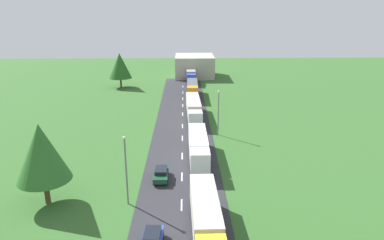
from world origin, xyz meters
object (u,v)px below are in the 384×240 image
object	(u,v)px
truck_fifth	(191,75)
lamppost_second	(126,167)
car_second	(152,240)
car_third	(161,174)
truck_second	(198,147)
truck_fourth	(192,89)
lamppost_third	(218,110)
truck_lead	(206,220)
tree_birch	(120,66)
tree_maple	(42,152)
distant_building	(194,66)
truck_third	(194,108)

from	to	relation	value
truck_fifth	lamppost_second	bearing A→B (deg)	-97.01
car_second	car_third	bearing A→B (deg)	90.05
truck_second	truck_fourth	distance (m)	37.21
truck_fifth	lamppost_third	distance (m)	44.70
truck_lead	tree_birch	size ratio (longest dim) A/B	1.44
truck_fourth	tree_maple	size ratio (longest dim) A/B	1.35
truck_second	truck_fifth	distance (m)	54.94
truck_second	car_second	distance (m)	19.69
truck_fifth	car_third	size ratio (longest dim) A/B	2.93
truck_fifth	distant_building	size ratio (longest dim) A/B	0.86
truck_second	lamppost_second	size ratio (longest dim) A/B	1.59
car_second	lamppost_third	bearing A→B (deg)	73.82
tree_maple	tree_birch	bearing A→B (deg)	91.88
truck_third	tree_birch	size ratio (longest dim) A/B	1.58
car_third	tree_birch	bearing A→B (deg)	104.51
truck_fifth	lamppost_third	bearing A→B (deg)	-85.27
truck_fourth	car_third	world-z (taller)	truck_fourth
truck_third	lamppost_second	world-z (taller)	lamppost_second
truck_fourth	tree_birch	size ratio (longest dim) A/B	1.35
truck_third	lamppost_second	xyz separation A→B (m)	(-8.01, -31.43, 2.31)
truck_lead	car_third	xyz separation A→B (m)	(-4.88, 12.26, -1.30)
truck_lead	car_third	size ratio (longest dim) A/B	3.29
tree_birch	tree_maple	size ratio (longest dim) A/B	1.00
truck_fifth	tree_birch	distance (m)	20.34
tree_birch	truck_fourth	bearing A→B (deg)	-30.79
lamppost_third	distant_building	distance (m)	53.85
truck_second	truck_fourth	size ratio (longest dim) A/B	1.02
truck_lead	tree_maple	xyz separation A→B (m)	(-16.96, 6.91, 3.91)
car_third	car_second	bearing A→B (deg)	-89.95
car_second	tree_maple	bearing A→B (deg)	146.77
lamppost_third	truck_fifth	bearing A→B (deg)	94.73
car_second	truck_second	bearing A→B (deg)	75.72
truck_second	truck_fifth	size ratio (longest dim) A/B	1.07
truck_lead	truck_second	xyz separation A→B (m)	(-0.02, 18.03, -0.03)
truck_third	car_third	distance (m)	26.21
truck_second	truck_third	distance (m)	19.99
truck_fifth	truck_second	bearing A→B (deg)	-90.02
truck_lead	lamppost_third	xyz separation A→B (m)	(3.69, 28.47, 2.19)
truck_fourth	tree_birch	bearing A→B (deg)	149.21
lamppost_third	truck_third	bearing A→B (deg)	111.93
truck_lead	truck_third	distance (m)	38.01
truck_second	tree_birch	xyz separation A→B (m)	(-18.89, 48.47, 3.77)
lamppost_third	distant_building	size ratio (longest dim) A/B	0.56
truck_fourth	lamppost_third	size ratio (longest dim) A/B	1.62
car_second	tree_maple	world-z (taller)	tree_maple
truck_lead	truck_second	size ratio (longest dim) A/B	1.05
lamppost_second	lamppost_third	bearing A→B (deg)	61.58
truck_fourth	truck_lead	bearing A→B (deg)	-89.99
truck_fourth	lamppost_second	world-z (taller)	lamppost_second
truck_fifth	lamppost_second	distance (m)	66.92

